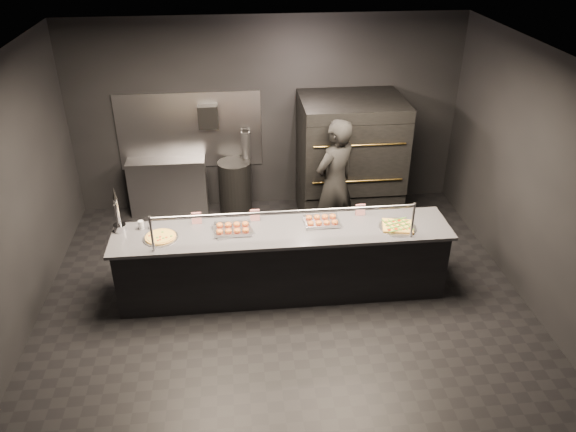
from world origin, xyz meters
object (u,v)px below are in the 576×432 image
at_px(beer_tap, 118,219).
at_px(trash_bin, 235,187).
at_px(prep_shelf, 168,186).
at_px(fire_extinguisher, 246,145).
at_px(slider_tray_b, 322,221).
at_px(square_pizza, 398,226).
at_px(pizza_oven, 349,159).
at_px(service_counter, 283,262).
at_px(worker, 335,184).
at_px(slider_tray_a, 233,229).
at_px(towel_dispenser, 208,117).
at_px(round_pizza, 161,237).

height_order(beer_tap, trash_bin, beer_tap).
relative_size(prep_shelf, fire_extinguisher, 2.38).
xyz_separation_m(prep_shelf, slider_tray_b, (2.10, -2.19, 0.50)).
bearing_deg(square_pizza, trash_bin, 130.25).
bearing_deg(prep_shelf, fire_extinguisher, 3.66).
bearing_deg(trash_bin, pizza_oven, -10.37).
xyz_separation_m(service_counter, worker, (0.84, 1.15, 0.48)).
bearing_deg(service_counter, beer_tap, 174.40).
relative_size(slider_tray_b, trash_bin, 0.53).
height_order(service_counter, slider_tray_a, service_counter).
height_order(prep_shelf, beer_tap, beer_tap).
distance_m(pizza_oven, trash_bin, 1.86).
bearing_deg(square_pizza, towel_dispenser, 132.93).
bearing_deg(worker, trash_bin, -72.04).
distance_m(prep_shelf, trash_bin, 1.06).
bearing_deg(fire_extinguisher, slider_tray_a, -96.09).
xyz_separation_m(service_counter, towel_dispenser, (-0.90, 2.39, 1.09)).
distance_m(round_pizza, square_pizza, 2.85).
relative_size(pizza_oven, worker, 1.01).
distance_m(beer_tap, trash_bin, 2.55).
bearing_deg(pizza_oven, slider_tray_a, -134.27).
relative_size(square_pizza, worker, 0.24).
bearing_deg(slider_tray_b, round_pizza, -175.14).
height_order(service_counter, round_pizza, service_counter).
xyz_separation_m(prep_shelf, fire_extinguisher, (1.25, 0.08, 0.61)).
bearing_deg(trash_bin, towel_dispenser, 154.12).
xyz_separation_m(beer_tap, trash_bin, (1.40, 2.03, -0.66)).
xyz_separation_m(slider_tray_a, square_pizza, (2.00, -0.14, -0.01)).
distance_m(beer_tap, slider_tray_b, 2.45).
bearing_deg(prep_shelf, slider_tray_a, -66.20).
xyz_separation_m(towel_dispenser, round_pizza, (-0.55, -2.42, -0.61)).
bearing_deg(service_counter, round_pizza, -178.72).
bearing_deg(slider_tray_a, prep_shelf, 113.80).
relative_size(service_counter, beer_tap, 7.08).
distance_m(slider_tray_b, square_pizza, 0.93).
height_order(towel_dispenser, trash_bin, towel_dispenser).
bearing_deg(square_pizza, pizza_oven, 95.76).
relative_size(round_pizza, slider_tray_a, 0.80).
distance_m(round_pizza, slider_tray_a, 0.85).
xyz_separation_m(pizza_oven, beer_tap, (-3.15, -1.71, 0.12)).
height_order(prep_shelf, slider_tray_a, slider_tray_a).
bearing_deg(worker, prep_shelf, -60.07).
bearing_deg(worker, service_counter, 19.33).
xyz_separation_m(prep_shelf, trash_bin, (1.05, -0.10, -0.02)).
bearing_deg(towel_dispenser, slider_tray_b, -58.19).
relative_size(service_counter, square_pizza, 8.95).
bearing_deg(service_counter, prep_shelf, 124.59).
bearing_deg(fire_extinguisher, trash_bin, -137.95).
bearing_deg(fire_extinguisher, service_counter, -81.70).
distance_m(beer_tap, worker, 2.95).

